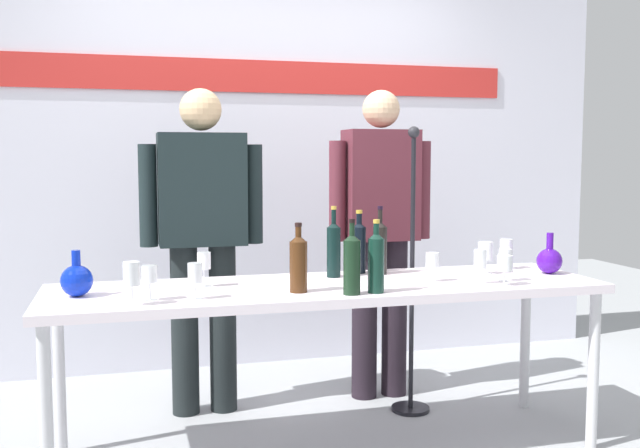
% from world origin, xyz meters
% --- Properties ---
extents(back_wall, '(4.62, 0.11, 3.00)m').
position_xyz_m(back_wall, '(0.00, 1.53, 1.50)').
color(back_wall, white).
rests_on(back_wall, ground).
extents(display_table, '(2.45, 0.68, 0.77)m').
position_xyz_m(display_table, '(0.00, 0.00, 0.71)').
color(display_table, white).
rests_on(display_table, ground).
extents(decanter_blue_left, '(0.13, 0.13, 0.19)m').
position_xyz_m(decanter_blue_left, '(-1.06, -0.00, 0.84)').
color(decanter_blue_left, '#0C26B2').
rests_on(decanter_blue_left, display_table).
extents(decanter_blue_right, '(0.12, 0.12, 0.20)m').
position_xyz_m(decanter_blue_right, '(1.11, -0.00, 0.83)').
color(decanter_blue_right, '#431194').
rests_on(decanter_blue_right, display_table).
extents(presenter_left, '(0.63, 0.22, 1.68)m').
position_xyz_m(presenter_left, '(-0.48, 0.67, 0.97)').
color(presenter_left, black).
rests_on(presenter_left, ground).
extents(presenter_right, '(0.58, 0.22, 1.69)m').
position_xyz_m(presenter_right, '(0.48, 0.67, 0.96)').
color(presenter_right, black).
rests_on(presenter_right, ground).
extents(wine_bottle_0, '(0.07, 0.07, 0.31)m').
position_xyz_m(wine_bottle_0, '(0.03, -0.25, 0.90)').
color(wine_bottle_0, black).
rests_on(wine_bottle_0, display_table).
extents(wine_bottle_1, '(0.07, 0.07, 0.29)m').
position_xyz_m(wine_bottle_1, '(-0.17, -0.14, 0.90)').
color(wine_bottle_1, '#442610').
rests_on(wine_bottle_1, display_table).
extents(wine_bottle_2, '(0.07, 0.07, 0.33)m').
position_xyz_m(wine_bottle_2, '(0.07, 0.18, 0.91)').
color(wine_bottle_2, black).
rests_on(wine_bottle_2, display_table).
extents(wine_bottle_3, '(0.07, 0.07, 0.31)m').
position_xyz_m(wine_bottle_3, '(0.14, -0.24, 0.90)').
color(wine_bottle_3, '#102F25').
rests_on(wine_bottle_3, display_table).
extents(wine_bottle_4, '(0.07, 0.07, 0.33)m').
position_xyz_m(wine_bottle_4, '(0.31, 0.20, 0.90)').
color(wine_bottle_4, black).
rests_on(wine_bottle_4, display_table).
extents(wine_bottle_5, '(0.07, 0.07, 0.31)m').
position_xyz_m(wine_bottle_5, '(0.23, 0.26, 0.90)').
color(wine_bottle_5, black).
rests_on(wine_bottle_5, display_table).
extents(wine_glass_left_0, '(0.06, 0.06, 0.14)m').
position_xyz_m(wine_glass_left_0, '(-0.78, -0.16, 0.87)').
color(wine_glass_left_0, white).
rests_on(wine_glass_left_0, display_table).
extents(wine_glass_left_1, '(0.06, 0.06, 0.15)m').
position_xyz_m(wine_glass_left_1, '(-0.60, -0.18, 0.87)').
color(wine_glass_left_1, white).
rests_on(wine_glass_left_1, display_table).
extents(wine_glass_left_2, '(0.06, 0.06, 0.17)m').
position_xyz_m(wine_glass_left_2, '(-0.85, -0.24, 0.89)').
color(wine_glass_left_2, white).
rests_on(wine_glass_left_2, display_table).
extents(wine_glass_left_3, '(0.06, 0.06, 0.15)m').
position_xyz_m(wine_glass_left_3, '(-0.54, 0.08, 0.88)').
color(wine_glass_left_3, white).
rests_on(wine_glass_left_3, display_table).
extents(wine_glass_right_0, '(0.06, 0.06, 0.15)m').
position_xyz_m(wine_glass_right_0, '(0.98, 0.18, 0.87)').
color(wine_glass_right_0, white).
rests_on(wine_glass_right_0, display_table).
extents(wine_glass_right_1, '(0.06, 0.06, 0.13)m').
position_xyz_m(wine_glass_right_1, '(0.47, -0.06, 0.86)').
color(wine_glass_right_1, white).
rests_on(wine_glass_right_1, display_table).
extents(wine_glass_right_2, '(0.07, 0.07, 0.13)m').
position_xyz_m(wine_glass_right_2, '(0.74, -0.23, 0.87)').
color(wine_glass_right_2, white).
rests_on(wine_glass_right_2, display_table).
extents(wine_glass_right_3, '(0.06, 0.06, 0.15)m').
position_xyz_m(wine_glass_right_3, '(0.79, -0.14, 0.88)').
color(wine_glass_right_3, white).
rests_on(wine_glass_right_3, display_table).
extents(wine_glass_right_4, '(0.06, 0.06, 0.15)m').
position_xyz_m(wine_glass_right_4, '(0.65, -0.17, 0.88)').
color(wine_glass_right_4, white).
rests_on(wine_glass_right_4, display_table).
extents(wine_glass_right_5, '(0.07, 0.07, 0.16)m').
position_xyz_m(wine_glass_right_5, '(0.81, 0.08, 0.88)').
color(wine_glass_right_5, white).
rests_on(wine_glass_right_5, display_table).
extents(microphone_stand, '(0.20, 0.20, 1.49)m').
position_xyz_m(microphone_stand, '(0.56, 0.39, 0.49)').
color(microphone_stand, black).
rests_on(microphone_stand, ground).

